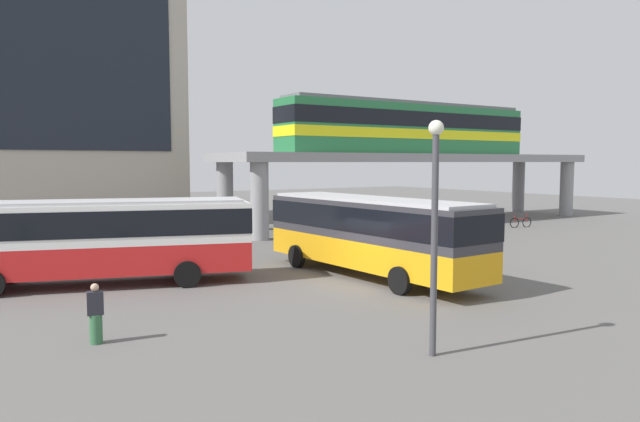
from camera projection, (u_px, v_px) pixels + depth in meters
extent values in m
plane|color=#605E5B|center=(251.00, 252.00, 30.66)|extent=(120.00, 120.00, 0.00)
cube|color=gray|center=(418.00, 158.00, 45.02)|extent=(31.96, 6.67, 0.60)
cylinder|color=gray|center=(259.00, 201.00, 35.17)|extent=(1.10, 1.10, 4.64)
cylinder|color=gray|center=(567.00, 189.00, 51.05)|extent=(1.10, 1.10, 4.64)
cylinder|color=gray|center=(225.00, 197.00, 39.43)|extent=(1.10, 1.10, 4.64)
cylinder|color=gray|center=(518.00, 187.00, 55.31)|extent=(1.10, 1.10, 4.64)
cube|color=#26723F|center=(409.00, 130.00, 44.36)|extent=(21.55, 2.90, 3.60)
cube|color=yellow|center=(409.00, 135.00, 44.38)|extent=(21.61, 2.96, 0.70)
cube|color=black|center=(409.00, 120.00, 44.30)|extent=(21.61, 2.96, 1.10)
cube|color=slate|center=(410.00, 104.00, 44.20)|extent=(20.68, 2.61, 0.24)
cube|color=orange|center=(370.00, 251.00, 23.96)|extent=(3.06, 11.11, 1.10)
cube|color=#333338|center=(371.00, 219.00, 23.85)|extent=(3.06, 11.11, 1.50)
cube|color=black|center=(371.00, 217.00, 23.85)|extent=(3.11, 11.16, 0.96)
cube|color=silver|center=(371.00, 199.00, 23.79)|extent=(2.91, 10.56, 0.12)
cylinder|color=black|center=(297.00, 256.00, 26.14)|extent=(0.33, 1.01, 1.00)
cylinder|color=black|center=(342.00, 251.00, 27.59)|extent=(0.33, 1.01, 1.00)
cylinder|color=black|center=(400.00, 281.00, 20.79)|extent=(0.33, 1.01, 1.00)
cylinder|color=black|center=(449.00, 273.00, 22.24)|extent=(0.33, 1.01, 1.00)
cube|color=red|center=(102.00, 258.00, 22.29)|extent=(11.25, 5.67, 1.10)
cube|color=white|center=(101.00, 224.00, 22.19)|extent=(11.25, 5.67, 1.50)
cube|color=black|center=(101.00, 222.00, 22.18)|extent=(11.30, 5.72, 0.96)
cube|color=silver|center=(100.00, 202.00, 22.12)|extent=(10.68, 5.38, 0.12)
cylinder|color=black|center=(8.00, 271.00, 22.62)|extent=(1.04, 0.57, 1.00)
cylinder|color=black|center=(187.00, 274.00, 21.95)|extent=(1.04, 0.57, 1.00)
cylinder|color=black|center=(184.00, 263.00, 24.35)|extent=(1.04, 0.57, 1.00)
torus|color=black|center=(382.00, 233.00, 35.83)|extent=(0.73, 0.25, 0.74)
torus|color=black|center=(366.00, 234.00, 35.52)|extent=(0.73, 0.25, 0.74)
cylinder|color=#996626|center=(374.00, 229.00, 35.65)|extent=(1.03, 0.32, 0.05)
cylinder|color=#996626|center=(366.00, 229.00, 35.49)|extent=(0.04, 0.04, 0.55)
cylinder|color=#996626|center=(382.00, 228.00, 35.80)|extent=(0.04, 0.04, 0.65)
torus|color=black|center=(493.00, 224.00, 41.02)|extent=(0.72, 0.29, 0.74)
torus|color=black|center=(487.00, 226.00, 40.20)|extent=(0.72, 0.29, 0.74)
cylinder|color=#1E3FA5|center=(490.00, 221.00, 40.59)|extent=(1.01, 0.38, 0.05)
cylinder|color=#1E3FA5|center=(487.00, 221.00, 40.18)|extent=(0.04, 0.04, 0.55)
cylinder|color=#1E3FA5|center=(493.00, 219.00, 40.99)|extent=(0.04, 0.04, 0.65)
torus|color=black|center=(527.00, 222.00, 42.27)|extent=(0.73, 0.24, 0.74)
torus|color=black|center=(514.00, 223.00, 41.94)|extent=(0.73, 0.24, 0.74)
cylinder|color=#B21E1E|center=(521.00, 219.00, 42.08)|extent=(1.03, 0.30, 0.05)
cylinder|color=#B21E1E|center=(515.00, 219.00, 41.91)|extent=(0.04, 0.04, 0.55)
cylinder|color=#B21E1E|center=(527.00, 218.00, 42.24)|extent=(0.04, 0.04, 0.65)
torus|color=black|center=(418.00, 226.00, 39.76)|extent=(0.73, 0.26, 0.74)
torus|color=black|center=(410.00, 228.00, 38.97)|extent=(0.73, 0.26, 0.74)
cylinder|color=silver|center=(414.00, 223.00, 39.34)|extent=(1.02, 0.34, 0.05)
cylinder|color=silver|center=(410.00, 223.00, 38.95)|extent=(0.04, 0.04, 0.55)
cylinder|color=silver|center=(418.00, 221.00, 39.73)|extent=(0.04, 0.04, 0.65)
torus|color=black|center=(372.00, 229.00, 38.15)|extent=(0.74, 0.10, 0.74)
torus|color=black|center=(358.00, 230.00, 37.63)|extent=(0.74, 0.10, 0.74)
cylinder|color=black|center=(365.00, 225.00, 37.86)|extent=(1.05, 0.10, 0.05)
cylinder|color=black|center=(358.00, 225.00, 37.60)|extent=(0.04, 0.04, 0.55)
cylinder|color=black|center=(372.00, 224.00, 38.12)|extent=(0.04, 0.04, 0.65)
torus|color=black|center=(443.00, 228.00, 38.80)|extent=(0.73, 0.25, 0.74)
torus|color=black|center=(429.00, 228.00, 38.49)|extent=(0.73, 0.25, 0.74)
cylinder|color=#1E7F33|center=(436.00, 224.00, 38.62)|extent=(1.03, 0.32, 0.05)
cylinder|color=#1E7F33|center=(429.00, 224.00, 38.46)|extent=(0.04, 0.04, 0.55)
cylinder|color=#1E7F33|center=(443.00, 223.00, 38.77)|extent=(0.04, 0.04, 0.65)
cylinder|color=#33663F|center=(96.00, 329.00, 15.18)|extent=(0.32, 0.32, 0.76)
cube|color=#26262D|center=(95.00, 303.00, 15.13)|extent=(0.44, 0.33, 0.60)
sphere|color=tan|center=(95.00, 287.00, 15.09)|extent=(0.21, 0.21, 0.21)
cylinder|color=#3F3F44|center=(434.00, 247.00, 14.05)|extent=(0.16, 0.16, 5.30)
sphere|color=silver|center=(436.00, 128.00, 13.82)|extent=(0.36, 0.36, 0.36)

